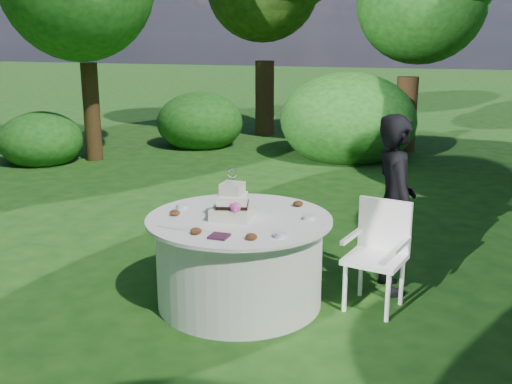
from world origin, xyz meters
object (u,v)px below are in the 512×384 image
guest (394,205)px  table (239,260)px  napkins (219,236)px  cake (233,205)px  chair (379,247)px

guest → table: bearing=95.6°
napkins → cake: bearing=99.6°
table → chair: bearing=17.4°
guest → table: guest is taller
guest → chair: 0.46m
guest → cake: bearing=96.7°
guest → chair: size_ratio=1.76×
table → cake: cake is taller
napkins → table: (-0.04, 0.54, -0.39)m
guest → table: size_ratio=1.03×
napkins → cake: (-0.08, 0.48, 0.10)m
napkins → table: size_ratio=0.09×
napkins → table: napkins is taller
cake → napkins: bearing=-80.4°
cake → chair: bearing=19.2°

